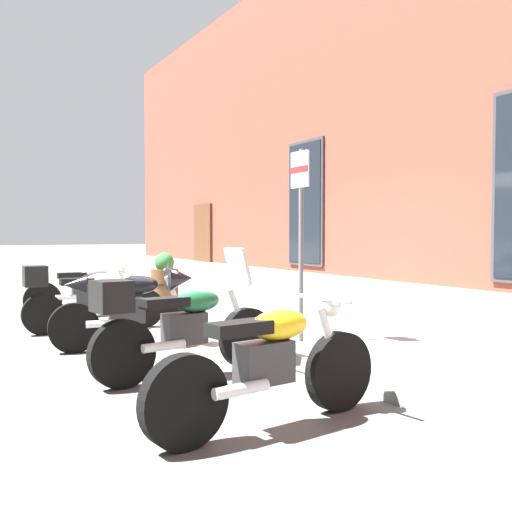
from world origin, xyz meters
The scene contains 9 objects.
ground_plane centered at (0.00, 0.00, 0.00)m, with size 140.00×140.00×0.00m, color #565451.
sidewalk centered at (0.00, 1.58, 0.08)m, with size 31.51×3.15×0.15m, color slate.
motorcycle_grey_naked centered at (-3.34, -1.03, 0.47)m, with size 0.62×2.19×0.92m.
motorcycle_silver_touring centered at (-1.66, -1.44, 0.55)m, with size 0.62×2.14×1.31m.
motorcycle_black_sport centered at (-0.05, -1.18, 0.58)m, with size 0.62×2.04×1.07m.
motorcycle_green_touring centered at (1.71, -1.29, 0.56)m, with size 0.68×2.13×1.33m.
motorcycle_yellow_naked centered at (3.46, -1.23, 0.49)m, with size 0.63×2.15×0.98m.
parking_sign centered at (1.25, 0.50, 1.69)m, with size 0.36×0.07×2.37m.
barrel_planter centered at (-4.10, 0.68, 0.56)m, with size 0.60×0.60×0.94m.
Camera 1 is at (7.26, -3.48, 1.49)m, focal length 40.95 mm.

